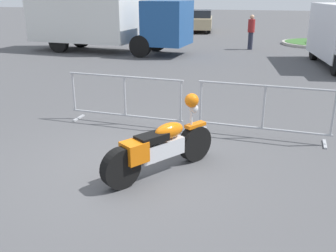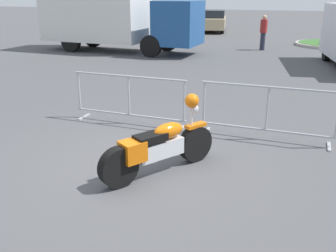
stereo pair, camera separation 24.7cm
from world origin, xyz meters
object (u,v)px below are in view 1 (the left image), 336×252
(parked_car_maroon, at_px, (162,21))
(motorcycle, at_px, (161,146))
(crowd_barrier_near, at_px, (125,99))
(pedestrian, at_px, (251,31))
(parked_car_tan, at_px, (199,21))
(crowd_barrier_far, at_px, (263,111))
(box_truck, at_px, (100,17))
(parked_car_silver, at_px, (97,19))
(parked_car_white, at_px, (130,20))

(parked_car_maroon, bearing_deg, motorcycle, -172.22)
(crowd_barrier_near, xyz_separation_m, pedestrian, (1.58, 12.32, 0.36))
(parked_car_maroon, xyz_separation_m, parked_car_tan, (2.81, 0.09, 0.06))
(parked_car_tan, relative_size, pedestrian, 2.81)
(crowd_barrier_near, height_order, pedestrian, pedestrian)
(parked_car_tan, bearing_deg, motorcycle, -178.94)
(crowd_barrier_near, height_order, crowd_barrier_far, same)
(crowd_barrier_far, xyz_separation_m, box_truck, (-8.16, 9.55, 1.08))
(parked_car_silver, bearing_deg, box_truck, -162.10)
(crowd_barrier_far, relative_size, parked_car_maroon, 0.59)
(crowd_barrier_near, distance_m, box_truck, 10.96)
(motorcycle, xyz_separation_m, parked_car_tan, (-4.30, 22.74, 0.32))
(crowd_barrier_near, xyz_separation_m, box_truck, (-5.27, 9.55, 1.08))
(parked_car_tan, bearing_deg, crowd_barrier_far, -174.17)
(parked_car_white, distance_m, pedestrian, 13.38)
(crowd_barrier_far, distance_m, parked_car_silver, 25.43)
(motorcycle, bearing_deg, parked_car_silver, 62.20)
(box_truck, xyz_separation_m, parked_car_white, (-3.22, 11.58, -0.93))
(parked_car_silver, bearing_deg, parked_car_maroon, -104.39)
(motorcycle, height_order, parked_car_silver, parked_car_silver)
(motorcycle, relative_size, parked_car_maroon, 0.42)
(crowd_barrier_far, height_order, box_truck, box_truck)
(crowd_barrier_far, relative_size, parked_car_silver, 0.57)
(crowd_barrier_near, relative_size, parked_car_white, 0.60)
(parked_car_maroon, height_order, pedestrian, pedestrian)
(crowd_barrier_near, bearing_deg, crowd_barrier_far, 0.00)
(crowd_barrier_near, relative_size, pedestrian, 1.53)
(crowd_barrier_near, distance_m, parked_car_tan, 20.93)
(crowd_barrier_far, distance_m, box_truck, 12.61)
(motorcycle, distance_m, parked_car_tan, 23.14)
(box_truck, height_order, parked_car_silver, box_truck)
(crowd_barrier_near, height_order, parked_car_silver, parked_car_silver)
(crowd_barrier_near, bearing_deg, parked_car_tan, 97.85)
(crowd_barrier_near, height_order, parked_car_maroon, parked_car_maroon)
(parked_car_white, bearing_deg, crowd_barrier_near, -167.78)
(crowd_barrier_near, xyz_separation_m, parked_car_white, (-8.49, 21.13, 0.14))
(crowd_barrier_near, bearing_deg, parked_car_white, 111.88)
(motorcycle, bearing_deg, crowd_barrier_near, 69.06)
(parked_car_silver, distance_m, pedestrian, 15.59)
(parked_car_maroon, bearing_deg, parked_car_white, 70.44)
(motorcycle, height_order, pedestrian, pedestrian)
(parked_car_white, distance_m, parked_car_tan, 5.64)
(motorcycle, xyz_separation_m, box_truck, (-6.71, 11.56, 1.18))
(parked_car_white, bearing_deg, box_truck, -174.13)
(parked_car_maroon, bearing_deg, pedestrian, -148.57)
(box_truck, distance_m, parked_car_tan, 11.46)
(pedestrian, bearing_deg, parked_car_white, -111.92)
(pedestrian, bearing_deg, parked_car_silver, -105.02)
(crowd_barrier_far, bearing_deg, parked_car_silver, 123.90)
(motorcycle, height_order, crowd_barrier_far, motorcycle)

